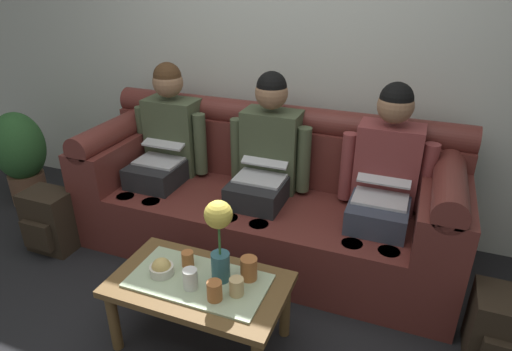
% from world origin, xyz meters
% --- Properties ---
extents(back_wall_patterned, '(6.00, 0.12, 2.90)m').
position_xyz_m(back_wall_patterned, '(0.00, 1.70, 1.45)').
color(back_wall_patterned, silver).
rests_on(back_wall_patterned, ground_plane).
extents(couch, '(2.49, 0.88, 0.96)m').
position_xyz_m(couch, '(0.00, 1.17, 0.37)').
color(couch, maroon).
rests_on(couch, ground_plane).
extents(person_left, '(0.56, 0.67, 1.22)m').
position_xyz_m(person_left, '(-0.76, 1.17, 0.66)').
color(person_left, '#232326').
rests_on(person_left, ground_plane).
extents(person_middle, '(0.56, 0.67, 1.22)m').
position_xyz_m(person_middle, '(0.00, 1.17, 0.66)').
color(person_middle, '#232326').
rests_on(person_middle, ground_plane).
extents(person_right, '(0.56, 0.67, 1.22)m').
position_xyz_m(person_right, '(0.76, 1.17, 0.66)').
color(person_right, '#383D4C').
rests_on(person_right, ground_plane).
extents(coffee_table, '(0.88, 0.51, 0.40)m').
position_xyz_m(coffee_table, '(0.00, 0.21, 0.34)').
color(coffee_table, brown).
rests_on(coffee_table, ground_plane).
extents(flower_vase, '(0.13, 0.13, 0.44)m').
position_xyz_m(flower_vase, '(0.10, 0.26, 0.67)').
color(flower_vase, '#336672').
rests_on(flower_vase, coffee_table).
extents(snack_bowl, '(0.12, 0.12, 0.10)m').
position_xyz_m(snack_bowl, '(-0.19, 0.18, 0.44)').
color(snack_bowl, silver).
rests_on(snack_bowl, coffee_table).
extents(cup_near_left, '(0.07, 0.07, 0.10)m').
position_xyz_m(cup_near_left, '(0.14, 0.12, 0.45)').
color(cup_near_left, '#B26633').
rests_on(cup_near_left, coffee_table).
extents(cup_near_right, '(0.07, 0.07, 0.10)m').
position_xyz_m(cup_near_right, '(-0.01, 0.15, 0.46)').
color(cup_near_right, white).
rests_on(cup_near_right, coffee_table).
extents(cup_far_center, '(0.08, 0.08, 0.12)m').
position_xyz_m(cup_far_center, '(0.23, 0.31, 0.46)').
color(cup_far_center, '#B26633').
rests_on(cup_far_center, coffee_table).
extents(cup_far_left, '(0.06, 0.06, 0.08)m').
position_xyz_m(cup_far_left, '(-0.11, 0.29, 0.44)').
color(cup_far_left, '#B26633').
rests_on(cup_far_left, coffee_table).
extents(cup_far_right, '(0.07, 0.07, 0.09)m').
position_xyz_m(cup_far_right, '(0.22, 0.18, 0.45)').
color(cup_far_right, '#DBB77A').
rests_on(cup_far_right, coffee_table).
extents(backpack_right, '(0.35, 0.32, 0.39)m').
position_xyz_m(backpack_right, '(1.46, 0.64, 0.19)').
color(backpack_right, '#2D2319').
rests_on(backpack_right, ground_plane).
extents(backpack_left, '(0.32, 0.28, 0.43)m').
position_xyz_m(backpack_left, '(-1.37, 0.59, 0.21)').
color(backpack_left, '#2D2319').
rests_on(backpack_left, ground_plane).
extents(potted_plant, '(0.40, 0.40, 0.78)m').
position_xyz_m(potted_plant, '(-2.06, 1.04, 0.43)').
color(potted_plant, brown).
rests_on(potted_plant, ground_plane).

